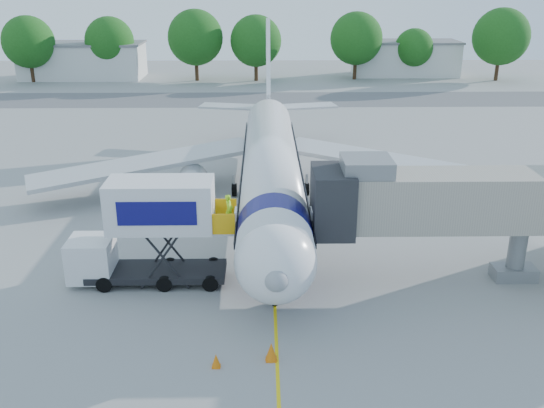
{
  "coord_description": "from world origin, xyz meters",
  "views": [
    {
      "loc": [
        -0.54,
        -35.01,
        14.85
      ],
      "look_at": [
        -0.05,
        -4.22,
        3.2
      ],
      "focal_mm": 40.0,
      "sensor_mm": 36.0,
      "label": 1
    }
  ],
  "objects_px": {
    "aircraft": "(271,164)",
    "ground_tug": "(338,374)",
    "catering_hiloader": "(149,233)",
    "jet_bridge": "(435,201)"
  },
  "relations": [
    {
      "from": "catering_hiloader",
      "to": "jet_bridge",
      "type": "bearing_deg",
      "value": 0.01
    },
    {
      "from": "aircraft",
      "to": "catering_hiloader",
      "type": "xyz_separation_m",
      "value": [
        -6.27,
        -11.12,
        -0.19
      ]
    },
    {
      "from": "ground_tug",
      "to": "aircraft",
      "type": "bearing_deg",
      "value": 117.0
    },
    {
      "from": "aircraft",
      "to": "catering_hiloader",
      "type": "bearing_deg",
      "value": -119.41
    },
    {
      "from": "aircraft",
      "to": "jet_bridge",
      "type": "height_order",
      "value": "aircraft"
    },
    {
      "from": "aircraft",
      "to": "ground_tug",
      "type": "distance_m",
      "value": 20.25
    },
    {
      "from": "aircraft",
      "to": "catering_hiloader",
      "type": "height_order",
      "value": "aircraft"
    },
    {
      "from": "aircraft",
      "to": "catering_hiloader",
      "type": "relative_size",
      "value": 4.44
    },
    {
      "from": "jet_bridge",
      "to": "ground_tug",
      "type": "distance_m",
      "value": 11.18
    },
    {
      "from": "aircraft",
      "to": "ground_tug",
      "type": "relative_size",
      "value": 10.05
    }
  ]
}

